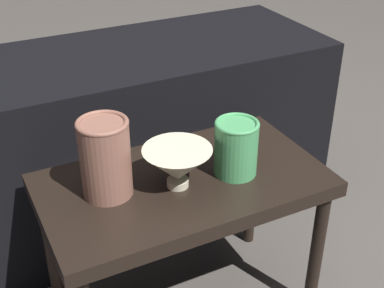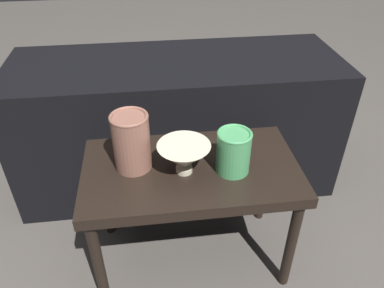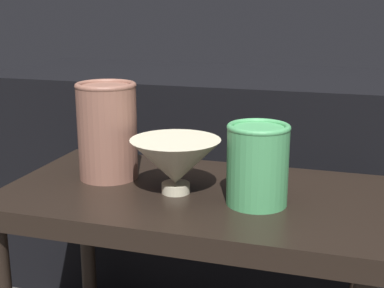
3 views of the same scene
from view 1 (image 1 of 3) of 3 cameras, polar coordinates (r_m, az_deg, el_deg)
table at (r=1.37m, az=-0.94°, el=-5.60°), size 0.71×0.40×0.45m
couch_backdrop at (r=1.81m, az=-7.86°, el=0.48°), size 1.40×0.50×0.60m
bowl at (r=1.28m, az=-1.56°, el=-2.26°), size 0.17×0.17×0.10m
vase_textured_left at (r=1.25m, az=-9.24°, el=-1.39°), size 0.12×0.12×0.19m
vase_colorful_right at (r=1.33m, az=4.72°, el=-0.31°), size 0.11×0.11×0.14m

